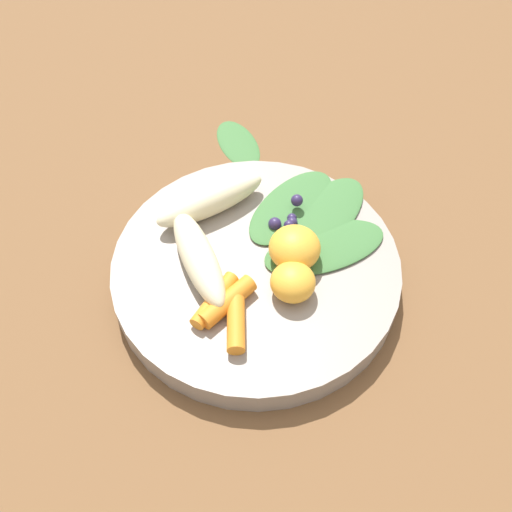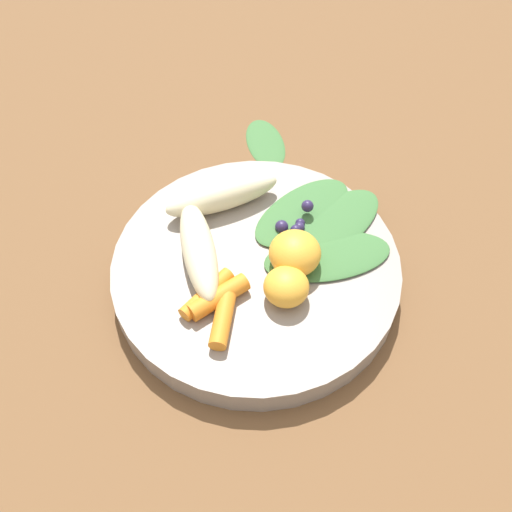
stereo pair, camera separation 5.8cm
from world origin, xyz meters
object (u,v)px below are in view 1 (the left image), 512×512
(banana_peeled_left, at_px, (198,258))
(banana_peeled_right, at_px, (211,200))
(bowl, at_px, (256,271))
(orange_segment_near, at_px, (295,248))
(kale_leaf_stray, at_px, (238,142))

(banana_peeled_left, bearing_deg, banana_peeled_right, 151.47)
(bowl, relative_size, orange_segment_near, 5.68)
(kale_leaf_stray, bearing_deg, bowl, 163.69)
(bowl, relative_size, banana_peeled_left, 2.33)
(banana_peeled_left, relative_size, banana_peeled_right, 1.00)
(banana_peeled_right, relative_size, kale_leaf_stray, 1.37)
(bowl, height_order, orange_segment_near, orange_segment_near)
(bowl, bearing_deg, orange_segment_near, -119.99)
(banana_peeled_left, xyz_separation_m, orange_segment_near, (-0.04, -0.08, 0.00))
(banana_peeled_right, distance_m, orange_segment_near, 0.11)
(banana_peeled_right, bearing_deg, banana_peeled_left, 52.39)
(orange_segment_near, bearing_deg, bowl, 60.01)
(bowl, xyz_separation_m, orange_segment_near, (-0.02, -0.03, 0.03))
(banana_peeled_left, xyz_separation_m, kale_leaf_stray, (0.15, -0.15, -0.04))
(banana_peeled_left, relative_size, orange_segment_near, 2.43)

